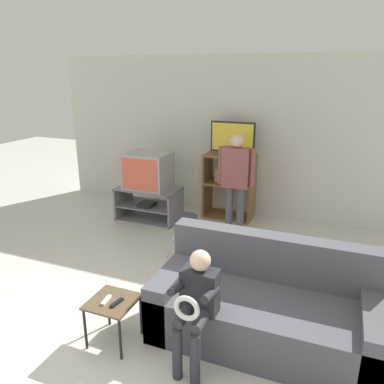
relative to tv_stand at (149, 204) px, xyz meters
name	(u,v)px	position (x,y,z in m)	size (l,w,h in m)	color
ground_plane	(84,381)	(1.15, -3.25, -0.26)	(18.00, 18.00, 0.00)	beige
wall_back	(233,137)	(1.15, 0.88, 1.04)	(6.40, 0.06, 2.60)	beige
tv_stand	(149,204)	(0.00, 0.00, 0.00)	(1.00, 0.58, 0.53)	slate
television_main	(148,171)	(-0.01, 0.02, 0.56)	(0.70, 0.56, 0.58)	#9E9EA3
media_shelf	(229,186)	(1.20, 0.57, 0.29)	(0.80, 0.47, 1.07)	brown
television_flat	(233,139)	(1.23, 0.57, 1.06)	(0.71, 0.20, 0.52)	black
folding_stool	(185,224)	(1.07, -0.99, 0.19)	(0.44, 0.37, 0.56)	#B7B7BC
snack_table	(113,306)	(1.12, -2.76, 0.10)	(0.40, 0.40, 0.42)	brown
remote_control_black	(117,303)	(1.18, -2.78, 0.17)	(0.04, 0.14, 0.02)	black
remote_control_white	(106,300)	(1.07, -2.78, 0.17)	(0.04, 0.14, 0.02)	silver
couch	(266,308)	(2.36, -2.19, 0.04)	(1.97, 0.91, 0.89)	#4C4C56
person_standing_adult	(236,177)	(1.50, -0.14, 0.65)	(0.53, 0.20, 1.51)	#4C4C56
person_seated_child	(196,300)	(1.89, -2.72, 0.33)	(0.33, 0.43, 0.99)	#2D2D38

